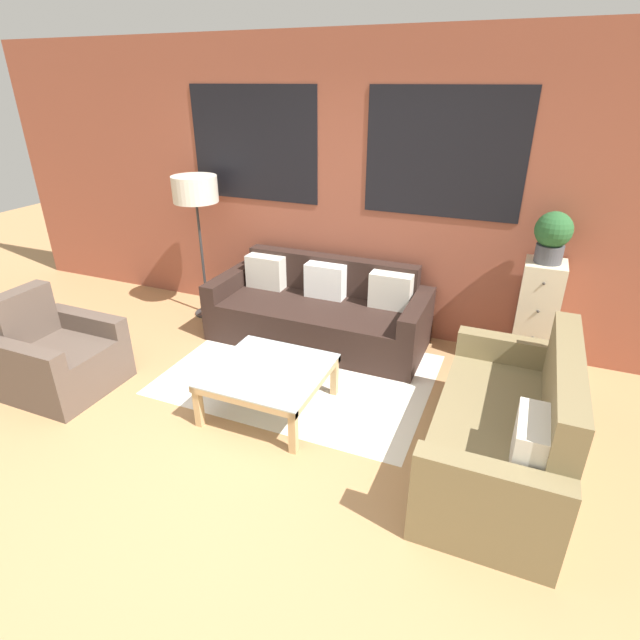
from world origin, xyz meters
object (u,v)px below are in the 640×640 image
at_px(coffee_table, 269,375).
at_px(potted_plant, 553,235).
at_px(settee_vintage, 506,433).
at_px(floor_lamp, 195,194).
at_px(drawer_cabinet, 536,316).
at_px(armchair_corner, 58,358).
at_px(couch_dark, 320,313).

height_order(coffee_table, potted_plant, potted_plant).
relative_size(settee_vintage, floor_lamp, 1.09).
height_order(floor_lamp, drawer_cabinet, floor_lamp).
xyz_separation_m(armchair_corner, coffee_table, (1.79, 0.40, 0.04)).
distance_m(coffee_table, drawer_cabinet, 2.40).
relative_size(armchair_corner, potted_plant, 1.97).
bearing_deg(armchair_corner, drawer_cabinet, 27.54).
bearing_deg(couch_dark, drawer_cabinet, 6.63).
xyz_separation_m(settee_vintage, drawer_cabinet, (0.11, 1.53, 0.19)).
bearing_deg(drawer_cabinet, floor_lamp, -177.13).
height_order(armchair_corner, potted_plant, potted_plant).
distance_m(settee_vintage, potted_plant, 1.79).
distance_m(settee_vintage, drawer_cabinet, 1.54).
distance_m(armchair_corner, potted_plant, 4.23).
relative_size(coffee_table, floor_lamp, 0.57).
height_order(settee_vintage, floor_lamp, floor_lamp).
bearing_deg(potted_plant, floor_lamp, -177.12).
distance_m(settee_vintage, coffee_table, 1.75).
height_order(coffee_table, floor_lamp, floor_lamp).
bearing_deg(floor_lamp, potted_plant, 2.88).
bearing_deg(settee_vintage, armchair_corner, -173.92).
relative_size(settee_vintage, armchair_corner, 1.97).
bearing_deg(potted_plant, armchair_corner, -152.46).
relative_size(floor_lamp, drawer_cabinet, 1.51).
relative_size(coffee_table, potted_plant, 2.02).
distance_m(couch_dark, potted_plant, 2.20).
relative_size(armchair_corner, drawer_cabinet, 0.84).
xyz_separation_m(couch_dark, drawer_cabinet, (1.97, 0.23, 0.22)).
xyz_separation_m(armchair_corner, drawer_cabinet, (3.65, 1.90, 0.22)).
xyz_separation_m(couch_dark, armchair_corner, (-1.68, -1.67, -0.01)).
xyz_separation_m(settee_vintage, potted_plant, (0.11, 1.53, 0.93)).
bearing_deg(coffee_table, potted_plant, 39.00).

